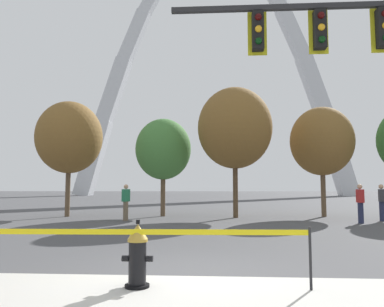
{
  "coord_description": "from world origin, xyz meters",
  "views": [
    {
      "loc": [
        0.55,
        -6.46,
        1.48
      ],
      "look_at": [
        -0.19,
        5.0,
        2.5
      ],
      "focal_mm": 35.22,
      "sensor_mm": 36.0,
      "label": 1
    }
  ],
  "objects_px": {
    "monument_arch": "(212,79)",
    "pedestrian_standing_center": "(360,203)",
    "fire_hydrant": "(138,255)",
    "pedestrian_walking_right": "(382,202)",
    "pedestrian_walking_left": "(126,202)"
  },
  "relations": [
    {
      "from": "monument_arch",
      "to": "pedestrian_standing_center",
      "type": "xyz_separation_m",
      "value": [
        6.42,
        -47.96,
        -19.34
      ]
    },
    {
      "from": "fire_hydrant",
      "to": "pedestrian_walking_right",
      "type": "height_order",
      "value": "pedestrian_walking_right"
    },
    {
      "from": "fire_hydrant",
      "to": "pedestrian_walking_left",
      "type": "height_order",
      "value": "pedestrian_walking_left"
    },
    {
      "from": "fire_hydrant",
      "to": "monument_arch",
      "type": "height_order",
      "value": "monument_arch"
    },
    {
      "from": "pedestrian_walking_right",
      "to": "pedestrian_walking_left",
      "type": "bearing_deg",
      "value": -177.2
    },
    {
      "from": "fire_hydrant",
      "to": "pedestrian_walking_left",
      "type": "bearing_deg",
      "value": 104.53
    },
    {
      "from": "fire_hydrant",
      "to": "pedestrian_standing_center",
      "type": "bearing_deg",
      "value": 55.5
    },
    {
      "from": "monument_arch",
      "to": "pedestrian_standing_center",
      "type": "bearing_deg",
      "value": -82.38
    },
    {
      "from": "pedestrian_standing_center",
      "to": "pedestrian_walking_right",
      "type": "relative_size",
      "value": 1.0
    },
    {
      "from": "fire_hydrant",
      "to": "monument_arch",
      "type": "bearing_deg",
      "value": 89.39
    },
    {
      "from": "monument_arch",
      "to": "pedestrian_walking_left",
      "type": "height_order",
      "value": "monument_arch"
    },
    {
      "from": "monument_arch",
      "to": "fire_hydrant",
      "type": "bearing_deg",
      "value": -90.61
    },
    {
      "from": "pedestrian_standing_center",
      "to": "monument_arch",
      "type": "bearing_deg",
      "value": 97.62
    },
    {
      "from": "pedestrian_walking_left",
      "to": "pedestrian_standing_center",
      "type": "relative_size",
      "value": 1.0
    },
    {
      "from": "pedestrian_walking_left",
      "to": "pedestrian_walking_right",
      "type": "bearing_deg",
      "value": 2.8
    }
  ]
}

